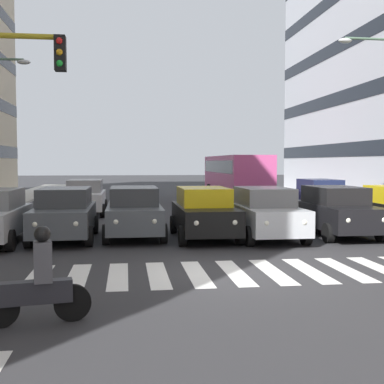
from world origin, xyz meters
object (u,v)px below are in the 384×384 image
at_px(car_5, 65,213).
at_px(motorcycle_with_rider, 39,284).
at_px(car_2, 265,212).
at_px(car_row2_0, 85,197).
at_px(car_row2_1, 321,196).
at_px(bus_behind_traffic, 236,173).
at_px(car_1, 336,210).
at_px(car_3, 204,212).
at_px(car_4, 134,212).

height_order(car_5, motorcycle_with_rider, car_5).
bearing_deg(car_2, car_row2_0, -52.96).
relative_size(car_row2_1, motorcycle_with_rider, 2.63).
height_order(car_5, car_row2_0, same).
height_order(car_row2_0, bus_behind_traffic, bus_behind_traffic).
relative_size(car_1, car_3, 1.00).
bearing_deg(car_4, bus_behind_traffic, -114.03).
bearing_deg(car_1, car_4, -4.48).
bearing_deg(car_3, car_row2_1, -133.82).
bearing_deg(car_4, car_2, 168.34).
relative_size(car_1, car_row2_0, 1.00).
bearing_deg(car_4, motorcycle_with_rider, 79.79).
height_order(car_row2_0, motorcycle_with_rider, car_row2_0).
height_order(car_3, bus_behind_traffic, bus_behind_traffic).
distance_m(car_4, motorcycle_with_rider, 9.34).
bearing_deg(car_5, car_3, 176.40).
bearing_deg(motorcycle_with_rider, car_5, -85.90).
bearing_deg(bus_behind_traffic, car_row2_1, 104.70).
xyz_separation_m(car_4, car_5, (2.29, 0.31, 0.00)).
bearing_deg(car_1, car_row2_1, -107.94).
xyz_separation_m(car_3, car_row2_1, (-7.06, -7.36, 0.00)).
xyz_separation_m(car_3, car_5, (4.63, -0.29, 0.00)).
relative_size(car_2, bus_behind_traffic, 0.42).
xyz_separation_m(car_3, car_4, (2.34, -0.60, 0.00)).
distance_m(car_5, car_row2_0, 8.19).
bearing_deg(car_3, car_4, -14.48).
xyz_separation_m(car_1, car_3, (4.70, 0.05, 0.00)).
bearing_deg(car_row2_1, car_2, 56.67).
bearing_deg(car_5, bus_behind_traffic, -120.09).
distance_m(car_row2_1, motorcycle_with_rider, 19.40).
distance_m(car_1, car_2, 2.69).
height_order(car_3, car_4, same).
xyz_separation_m(car_1, motorcycle_with_rider, (8.69, 8.63, -0.24)).
distance_m(car_5, bus_behind_traffic, 18.62).
bearing_deg(car_row2_0, car_4, 106.01).
distance_m(car_2, car_row2_1, 9.16).
xyz_separation_m(car_row2_0, motorcycle_with_rider, (-0.60, 17.06, -0.24)).
bearing_deg(car_row2_1, car_3, 46.18).
height_order(car_4, bus_behind_traffic, bus_behind_traffic).
distance_m(car_2, bus_behind_traffic, 16.92).
xyz_separation_m(car_5, bus_behind_traffic, (-9.32, -16.09, 0.97)).
xyz_separation_m(car_2, car_row2_1, (-5.04, -7.66, 0.00)).
height_order(car_2, car_row2_1, same).
distance_m(car_2, car_5, 6.68).
bearing_deg(bus_behind_traffic, car_5, 59.91).
bearing_deg(car_row2_1, car_4, 35.71).
relative_size(car_1, car_4, 1.00).
relative_size(car_4, car_5, 1.00).
height_order(car_1, car_2, same).
height_order(car_4, motorcycle_with_rider, car_4).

